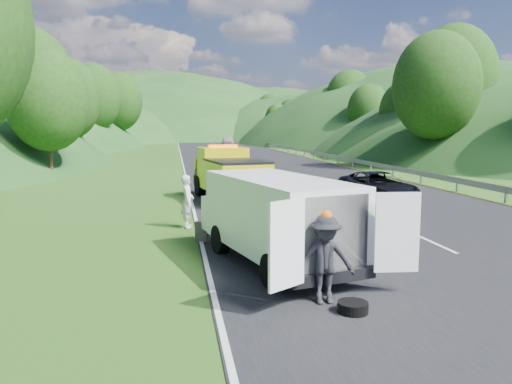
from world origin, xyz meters
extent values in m
plane|color=#38661E|center=(0.00, 0.00, 0.00)|extent=(320.00, 320.00, 0.00)
cube|color=black|center=(3.00, 40.00, 0.01)|extent=(14.00, 200.00, 0.02)
cube|color=gray|center=(10.30, 52.50, 0.00)|extent=(0.06, 140.00, 1.52)
cylinder|color=black|center=(-3.41, 9.62, 0.51)|extent=(0.53, 1.07, 1.03)
cylinder|color=black|center=(-1.49, 9.96, 0.51)|extent=(0.53, 1.07, 1.03)
cylinder|color=black|center=(-2.71, 5.58, 0.51)|extent=(0.53, 1.07, 1.03)
cylinder|color=black|center=(-0.79, 5.91, 0.51)|extent=(0.53, 1.07, 1.03)
cube|color=yellow|center=(-2.30, 8.93, 1.49)|extent=(2.45, 1.99, 1.95)
cube|color=yellow|center=(-1.91, 6.66, 1.23)|extent=(2.82, 3.82, 1.33)
cube|color=black|center=(-1.91, 6.66, 1.95)|extent=(2.82, 3.82, 0.10)
cube|color=black|center=(-2.51, 10.14, 0.92)|extent=(2.23, 1.56, 0.72)
cube|color=black|center=(-2.62, 10.75, 0.72)|extent=(2.16, 0.57, 0.51)
cube|color=yellow|center=(-2.57, 10.50, 1.59)|extent=(2.16, 1.15, 1.12)
cube|color=orange|center=(-2.30, 8.93, 2.51)|extent=(1.46, 0.50, 0.16)
cube|color=black|center=(-2.42, 9.64, 1.85)|extent=(1.93, 0.41, 0.92)
cylinder|color=black|center=(-3.44, -1.90, 0.39)|extent=(0.49, 0.84, 0.79)
cylinder|color=black|center=(-1.72, -1.45, 0.39)|extent=(0.49, 0.84, 0.79)
cylinder|color=black|center=(-2.59, -5.14, 0.39)|extent=(0.49, 0.84, 0.79)
cylinder|color=black|center=(-0.87, -4.69, 0.39)|extent=(0.49, 0.84, 0.79)
cube|color=white|center=(-2.13, -3.39, 1.33)|extent=(3.26, 5.48, 1.83)
cube|color=white|center=(-2.82, -0.76, 0.94)|extent=(2.14, 1.36, 0.99)
cube|color=black|center=(-2.77, -0.96, 1.73)|extent=(1.85, 0.79, 0.82)
cube|color=black|center=(-1.49, -5.83, 1.33)|extent=(1.65, 0.52, 1.58)
cube|color=white|center=(-2.62, -6.58, 1.33)|extent=(0.80, 0.58, 1.68)
cube|color=white|center=(-0.13, -5.93, 1.33)|extent=(0.94, 0.15, 1.68)
cube|color=black|center=(-1.46, -5.92, 0.44)|extent=(1.95, 0.64, 0.25)
imported|color=silver|center=(-4.24, 1.74, 0.00)|extent=(0.55, 0.71, 1.82)
imported|color=tan|center=(-2.59, 0.28, 0.00)|extent=(0.56, 0.58, 0.94)
imported|color=black|center=(-1.75, -6.22, 0.00)|extent=(1.17, 0.70, 1.78)
cube|color=#52513D|center=(-3.87, -0.44, 0.31)|extent=(0.43, 0.32, 0.62)
cylinder|color=black|center=(-1.38, -6.79, 0.00)|extent=(0.59, 0.59, 0.20)
imported|color=black|center=(4.55, 6.11, 0.00)|extent=(2.55, 5.11, 1.39)
imported|color=#4A4A4F|center=(2.61, 53.15, 0.00)|extent=(1.66, 4.13, 1.41)
imported|color=#6C4851|center=(4.66, 71.96, 0.00)|extent=(1.58, 4.53, 1.49)
camera|label=1|loc=(-4.65, -15.42, 3.52)|focal=35.00mm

